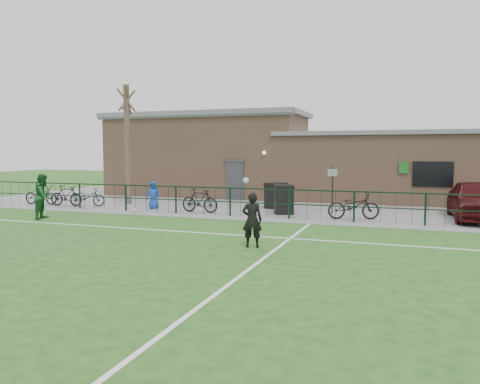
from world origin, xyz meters
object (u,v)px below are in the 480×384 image
(spectator_child, at_px, (153,195))
(ball_ground, at_px, (135,211))
(sign_post, at_px, (332,191))
(bare_tree, at_px, (127,145))
(wheelie_bin_left, at_px, (276,197))
(wheelie_bin_right, at_px, (284,200))
(outfield_player, at_px, (44,196))
(car_maroon, at_px, (476,200))
(bicycle_d, at_px, (200,200))
(bicycle_b, at_px, (66,196))
(bicycle_e, at_px, (354,206))
(bicycle_c, at_px, (87,197))
(bicycle_a, at_px, (41,195))

(spectator_child, bearing_deg, ball_ground, -111.89)
(sign_post, bearing_deg, spectator_child, -172.98)
(bare_tree, relative_size, wheelie_bin_left, 5.41)
(bare_tree, distance_m, ball_ground, 4.65)
(wheelie_bin_right, bearing_deg, ball_ground, 173.89)
(ball_ground, bearing_deg, sign_post, 16.36)
(ball_ground, bearing_deg, outfield_player, -132.65)
(sign_post, xyz_separation_m, car_maroon, (5.52, 0.16, -0.22))
(wheelie_bin_right, height_order, bicycle_d, wheelie_bin_right)
(sign_post, relative_size, bicycle_b, 1.20)
(bicycle_b, height_order, bicycle_e, bicycle_e)
(bicycle_d, relative_size, bicycle_e, 0.87)
(wheelie_bin_right, bearing_deg, sign_post, -4.06)
(bicycle_e, bearing_deg, wheelie_bin_left, 41.62)
(bicycle_e, relative_size, ball_ground, 10.31)
(wheelie_bin_left, relative_size, wheelie_bin_right, 0.97)
(wheelie_bin_left, bearing_deg, spectator_child, -137.11)
(car_maroon, relative_size, bicycle_b, 2.72)
(bare_tree, xyz_separation_m, wheelie_bin_left, (7.60, 0.58, -2.43))
(bicycle_b, bearing_deg, wheelie_bin_left, -83.87)
(wheelie_bin_right, distance_m, bicycle_d, 3.64)
(bicycle_b, relative_size, bicycle_e, 0.84)
(wheelie_bin_left, xyz_separation_m, bicycle_d, (-2.73, -2.52, -0.03))
(bicycle_e, bearing_deg, car_maroon, -88.96)
(bare_tree, height_order, car_maroon, bare_tree)
(bicycle_e, distance_m, outfield_player, 12.29)
(wheelie_bin_left, xyz_separation_m, bicycle_c, (-8.82, -2.26, -0.10))
(sign_post, bearing_deg, outfield_player, -154.47)
(sign_post, xyz_separation_m, bicycle_e, (1.02, -1.27, -0.48))
(sign_post, height_order, ball_ground, sign_post)
(wheelie_bin_right, xyz_separation_m, bicycle_a, (-12.34, -0.66, -0.09))
(wheelie_bin_left, bearing_deg, bicycle_c, -144.14)
(wheelie_bin_right, relative_size, bicycle_d, 0.66)
(ball_ground, bearing_deg, car_maroon, 10.59)
(wheelie_bin_left, relative_size, bicycle_e, 0.56)
(bicycle_d, bearing_deg, outfield_player, 129.70)
(spectator_child, xyz_separation_m, ball_ground, (-0.12, -1.41, -0.56))
(bicycle_e, height_order, ball_ground, bicycle_e)
(car_maroon, relative_size, outfield_player, 2.55)
(bicycle_e, bearing_deg, wheelie_bin_right, 61.24)
(sign_post, distance_m, bicycle_c, 11.67)
(wheelie_bin_right, bearing_deg, bicycle_d, 170.90)
(car_maroon, bearing_deg, spectator_child, -176.57)
(sign_post, relative_size, bicycle_d, 1.15)
(sign_post, bearing_deg, bicycle_e, -51.26)
(bicycle_e, height_order, spectator_child, spectator_child)
(bicycle_b, distance_m, bicycle_c, 1.08)
(outfield_player, height_order, ball_ground, outfield_player)
(car_maroon, bearing_deg, bicycle_d, -173.14)
(car_maroon, height_order, ball_ground, car_maroon)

